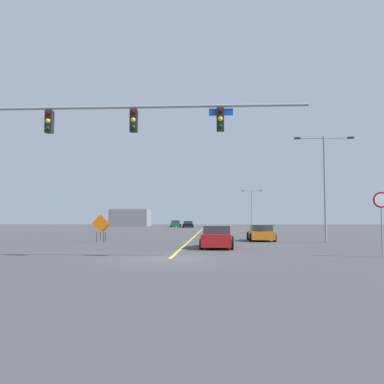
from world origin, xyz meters
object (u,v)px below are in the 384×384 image
at_px(street_lamp_far_right, 325,178).
at_px(car_orange_approaching, 261,233).
at_px(car_red_passing, 218,237).
at_px(car_black_near, 188,224).
at_px(construction_sign_median_near, 103,226).
at_px(street_lamp_near_left, 252,205).
at_px(construction_sign_left_shoulder, 100,224).
at_px(car_green_mid, 176,224).
at_px(traffic_signal_assembly, 87,133).
at_px(stop_sign, 381,211).

relative_size(street_lamp_far_right, car_orange_approaching, 1.97).
xyz_separation_m(street_lamp_far_right, car_red_passing, (-8.04, -5.60, -4.14)).
bearing_deg(car_black_near, construction_sign_median_near, -94.93).
xyz_separation_m(street_lamp_near_left, construction_sign_left_shoulder, (-16.25, -55.04, -3.21)).
relative_size(car_black_near, car_green_mid, 1.10).
bearing_deg(traffic_signal_assembly, car_black_near, 89.24).
distance_m(car_green_mid, car_orange_approaching, 53.53).
height_order(street_lamp_far_right, construction_sign_median_near, street_lamp_far_right).
height_order(stop_sign, construction_sign_median_near, stop_sign).
bearing_deg(car_black_near, street_lamp_near_left, 24.10).
xyz_separation_m(stop_sign, car_orange_approaching, (-4.17, 13.71, -1.54)).
height_order(construction_sign_left_shoulder, construction_sign_median_near, construction_sign_left_shoulder).
xyz_separation_m(street_lamp_near_left, construction_sign_median_near, (-16.78, -52.29, -3.40)).
relative_size(traffic_signal_assembly, construction_sign_left_shoulder, 7.60).
relative_size(street_lamp_near_left, construction_sign_median_near, 4.11).
xyz_separation_m(traffic_signal_assembly, car_red_passing, (6.10, 7.05, -5.11)).
distance_m(car_red_passing, car_orange_approaching, 8.78).
xyz_separation_m(street_lamp_far_right, construction_sign_median_near, (-17.34, 2.37, -3.65)).
height_order(car_black_near, car_orange_approaching, car_orange_approaching).
bearing_deg(car_black_near, car_green_mid, 117.05).
relative_size(stop_sign, car_black_near, 0.72).
xyz_separation_m(construction_sign_median_near, car_red_passing, (9.31, -7.97, -0.49)).
height_order(street_lamp_near_left, car_black_near, street_lamp_near_left).
xyz_separation_m(street_lamp_near_left, street_lamp_far_right, (0.57, -54.66, 0.25)).
bearing_deg(street_lamp_near_left, traffic_signal_assembly, -101.40).
relative_size(construction_sign_left_shoulder, construction_sign_median_near, 1.15).
bearing_deg(car_green_mid, car_black_near, -62.95).
height_order(stop_sign, street_lamp_near_left, street_lamp_near_left).
xyz_separation_m(stop_sign, street_lamp_near_left, (-0.23, 65.94, 2.41)).
xyz_separation_m(street_lamp_near_left, car_red_passing, (-7.47, -60.26, -3.89)).
xyz_separation_m(car_red_passing, car_orange_approaching, (3.53, 8.03, -0.05)).
bearing_deg(traffic_signal_assembly, car_red_passing, 49.12).
xyz_separation_m(stop_sign, car_black_near, (-12.98, 60.24, -1.54)).
relative_size(street_lamp_near_left, street_lamp_far_right, 0.95).
bearing_deg(construction_sign_left_shoulder, stop_sign, -33.48).
distance_m(construction_sign_median_near, car_orange_approaching, 12.85).
xyz_separation_m(construction_sign_median_near, car_green_mid, (1.11, 52.29, -0.53)).
distance_m(construction_sign_left_shoulder, construction_sign_median_near, 2.80).
distance_m(street_lamp_far_right, construction_sign_left_shoulder, 17.18).
distance_m(stop_sign, car_black_near, 61.64).
height_order(stop_sign, car_orange_approaching, stop_sign).
distance_m(stop_sign, construction_sign_left_shoulder, 19.78).
bearing_deg(street_lamp_far_right, car_black_near, 105.22).
bearing_deg(car_green_mid, car_orange_approaching, -77.35).
xyz_separation_m(construction_sign_left_shoulder, construction_sign_median_near, (-0.52, 2.75, -0.19)).
distance_m(construction_sign_median_near, car_black_near, 46.76).
height_order(street_lamp_near_left, construction_sign_median_near, street_lamp_near_left).
bearing_deg(construction_sign_left_shoulder, traffic_signal_assembly, -77.68).
distance_m(street_lamp_far_right, car_green_mid, 57.17).
bearing_deg(construction_sign_left_shoulder, street_lamp_far_right, 1.30).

